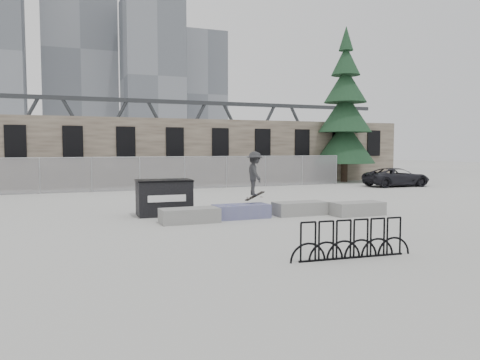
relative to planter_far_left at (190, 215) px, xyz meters
name	(u,v)px	position (x,y,z in m)	size (l,w,h in m)	color
ground	(270,217)	(3.16, 0.25, -0.27)	(120.00, 120.00, 0.00)	#B9B9B4
stone_wall	(171,152)	(3.16, 16.49, 1.98)	(36.00, 2.58, 4.50)	brown
chainlink_fence	(185,172)	(3.16, 12.75, 0.76)	(22.06, 0.06, 2.02)	gray
planter_far_left	(190,215)	(0.00, 0.00, 0.00)	(2.00, 0.90, 0.50)	gray
planter_center_left	(241,211)	(2.03, 0.30, 0.00)	(2.00, 0.90, 0.50)	navy
planter_center_right	(300,208)	(4.41, 0.26, 0.00)	(2.00, 0.90, 0.50)	gray
planter_offset	(358,208)	(6.42, -0.60, 0.00)	(2.00, 0.90, 0.50)	gray
dumpster	(164,197)	(-0.43, 2.07, 0.41)	(2.11, 1.34, 1.35)	black
bike_rack	(352,240)	(2.15, -6.38, 0.17)	(3.14, 0.26, 0.90)	black
spruce_tree	(345,116)	(15.89, 14.38, 4.63)	(4.52, 4.52, 11.50)	#38281E
skyline_towers	(85,64)	(2.15, 94.07, 20.52)	(58.00, 28.00, 48.00)	slate
truss_bridge	(177,137)	(13.16, 55.25, 3.86)	(70.00, 3.00, 9.80)	#2D3033
suv	(397,177)	(16.70, 9.52, 0.34)	(2.03, 4.40, 1.22)	black
skateboarder	(255,174)	(2.67, 0.56, 1.33)	(0.78, 1.12, 1.82)	#2A2B2D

